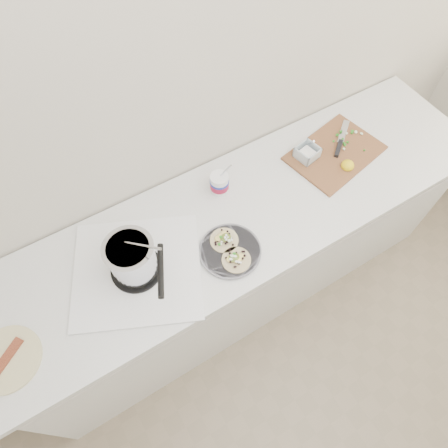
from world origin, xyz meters
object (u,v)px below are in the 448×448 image
tub (220,182)px  bacon_plate (7,359)px  stove (134,263)px  taco_plate (230,250)px  cutboard (333,151)px

tub → bacon_plate: tub is taller
stove → tub: stove is taller
stove → taco_plate: (0.37, -0.12, -0.07)m
cutboard → bacon_plate: bearing=174.4°
stove → tub: 0.53m
cutboard → bacon_plate: (-1.64, -0.16, -0.01)m
stove → taco_plate: size_ratio=2.54×
taco_plate → cutboard: cutboard is taller
taco_plate → tub: bearing=66.6°
bacon_plate → tub: bearing=13.6°
stove → cutboard: bearing=29.2°
tub → bacon_plate: 1.09m
stove → cutboard: 1.09m
bacon_plate → cutboard: bearing=5.6°
taco_plate → stove: bearing=162.2°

